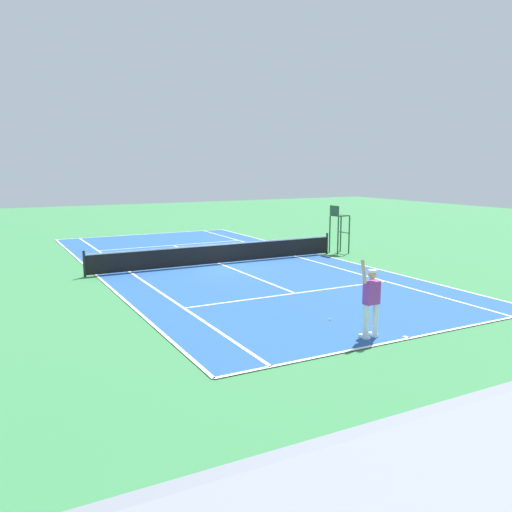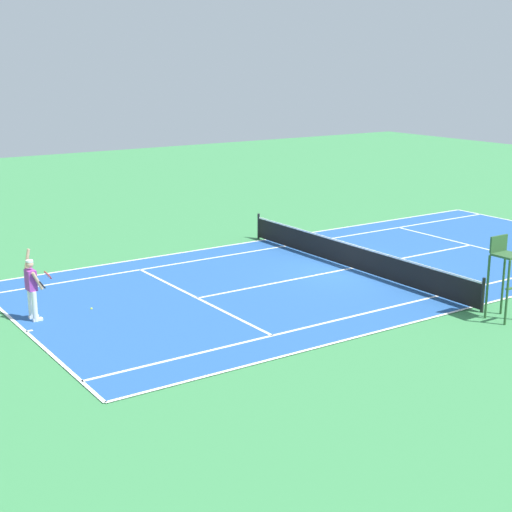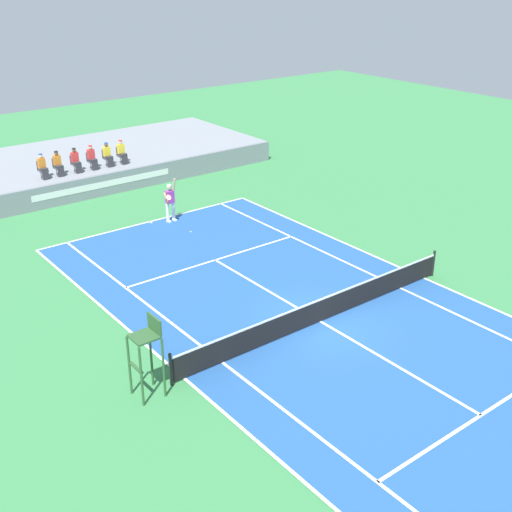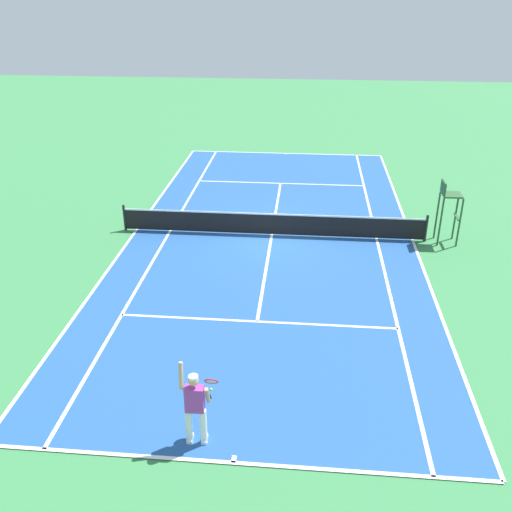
# 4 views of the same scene
# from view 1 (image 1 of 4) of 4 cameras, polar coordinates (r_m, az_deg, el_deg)

# --- Properties ---
(ground_plane) EXTENTS (80.00, 80.00, 0.00)m
(ground_plane) POSITION_cam_1_polar(r_m,az_deg,el_deg) (23.91, -3.95, -0.89)
(ground_plane) COLOR #387F47
(court) EXTENTS (11.08, 23.88, 0.03)m
(court) POSITION_cam_1_polar(r_m,az_deg,el_deg) (23.91, -3.95, -0.87)
(court) COLOR #235193
(court) RESTS_ON ground
(net) EXTENTS (11.98, 0.10, 1.07)m
(net) POSITION_cam_1_polar(r_m,az_deg,el_deg) (23.82, -3.96, 0.34)
(net) COLOR black
(net) RESTS_ON ground
(tennis_player) EXTENTS (0.76, 0.64, 2.08)m
(tennis_player) POSITION_cam_1_polar(r_m,az_deg,el_deg) (13.78, 12.39, -4.80)
(tennis_player) COLOR white
(tennis_player) RESTS_ON ground
(tennis_ball) EXTENTS (0.07, 0.07, 0.07)m
(tennis_ball) POSITION_cam_1_polar(r_m,az_deg,el_deg) (15.36, 8.03, -6.87)
(tennis_ball) COLOR #D1E533
(tennis_ball) RESTS_ON ground
(umpire_chair) EXTENTS (0.77, 0.77, 2.44)m
(umpire_chair) POSITION_cam_1_polar(r_m,az_deg,el_deg) (27.05, 8.96, 3.58)
(umpire_chair) COLOR #2D562D
(umpire_chair) RESTS_ON ground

